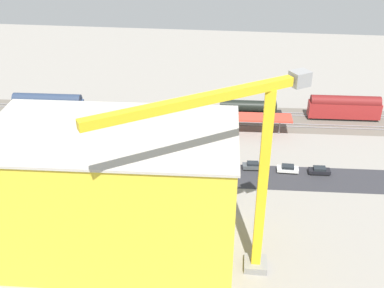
% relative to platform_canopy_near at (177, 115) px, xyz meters
% --- Properties ---
extents(ground_plane, '(200.69, 200.69, 0.00)m').
position_rel_platform_canopy_near_xyz_m(ground_plane, '(1.37, 14.18, -4.18)').
color(ground_plane, gray).
rests_on(ground_plane, ground).
extents(rail_bed, '(125.87, 18.81, 0.01)m').
position_rel_platform_canopy_near_xyz_m(rail_bed, '(1.37, -7.48, -4.18)').
color(rail_bed, '#665E54').
rests_on(rail_bed, ground).
extents(street_asphalt, '(125.67, 13.47, 0.01)m').
position_rel_platform_canopy_near_xyz_m(street_asphalt, '(1.37, 19.37, -4.18)').
color(street_asphalt, '#2D2D33').
rests_on(street_asphalt, ground).
extents(track_rails, '(125.36, 12.38, 0.12)m').
position_rel_platform_canopy_near_xyz_m(track_rails, '(1.37, -7.48, -4.00)').
color(track_rails, '#9E9EA8').
rests_on(track_rails, ground).
extents(platform_canopy_near, '(55.13, 6.46, 4.43)m').
position_rel_platform_canopy_near_xyz_m(platform_canopy_near, '(0.00, 0.00, 0.00)').
color(platform_canopy_near, '#C63D2D').
rests_on(platform_canopy_near, ground).
extents(locomotive, '(16.19, 3.54, 5.32)m').
position_rel_platform_canopy_near_xyz_m(locomotive, '(-17.84, -10.65, -2.28)').
color(locomotive, black).
rests_on(locomotive, ground).
extents(passenger_coach, '(18.05, 3.71, 6.38)m').
position_rel_platform_canopy_near_xyz_m(passenger_coach, '(-41.41, -10.65, -0.82)').
color(passenger_coach, black).
rests_on(passenger_coach, ground).
extents(freight_coach_far, '(18.24, 3.72, 6.19)m').
position_rel_platform_canopy_near_xyz_m(freight_coach_far, '(33.96, -4.31, -0.93)').
color(freight_coach_far, black).
rests_on(freight_coach_far, ground).
extents(parked_car_0, '(4.56, 2.00, 1.57)m').
position_rel_platform_canopy_near_xyz_m(parked_car_0, '(-32.16, 16.04, -3.49)').
color(parked_car_0, black).
rests_on(parked_car_0, ground).
extents(parked_car_1, '(4.48, 1.91, 1.59)m').
position_rel_platform_canopy_near_xyz_m(parked_car_1, '(-25.64, 16.06, -3.48)').
color(parked_car_1, black).
rests_on(parked_car_1, ground).
extents(parked_car_2, '(4.42, 2.01, 1.65)m').
position_rel_platform_canopy_near_xyz_m(parked_car_2, '(-18.32, 15.73, -3.44)').
color(parked_car_2, black).
rests_on(parked_car_2, ground).
extents(parked_car_3, '(4.49, 1.91, 1.58)m').
position_rel_platform_canopy_near_xyz_m(parked_car_3, '(-11.36, 16.24, -3.48)').
color(parked_car_3, black).
rests_on(parked_car_3, ground).
extents(construction_building, '(37.60, 21.18, 21.61)m').
position_rel_platform_canopy_near_xyz_m(construction_building, '(3.83, 42.34, 6.62)').
color(construction_building, yellow).
rests_on(construction_building, ground).
extents(construction_roof_slab, '(38.22, 21.81, 0.40)m').
position_rel_platform_canopy_near_xyz_m(construction_roof_slab, '(3.83, 42.34, 17.62)').
color(construction_roof_slab, '#B7B2A8').
rests_on(construction_roof_slab, construction_building).
extents(tower_crane, '(26.53, 18.14, 32.36)m').
position_rel_platform_canopy_near_xyz_m(tower_crane, '(-15.95, 46.47, 15.71)').
color(tower_crane, gray).
rests_on(tower_crane, ground).
extents(box_truck_0, '(8.63, 2.90, 3.46)m').
position_rel_platform_canopy_near_xyz_m(box_truck_0, '(-2.78, 25.49, -2.48)').
color(box_truck_0, black).
rests_on(box_truck_0, ground).
extents(box_truck_1, '(9.86, 3.48, 3.67)m').
position_rel_platform_canopy_near_xyz_m(box_truck_1, '(17.98, 26.11, -2.39)').
color(box_truck_1, black).
rests_on(box_truck_1, ground).
extents(street_tree_0, '(4.60, 4.60, 7.45)m').
position_rel_platform_canopy_near_xyz_m(street_tree_0, '(31.09, 23.56, 0.93)').
color(street_tree_0, brown).
rests_on(street_tree_0, ground).
extents(street_tree_1, '(4.55, 4.55, 6.84)m').
position_rel_platform_canopy_near_xyz_m(street_tree_1, '(19.11, 25.31, 0.35)').
color(street_tree_1, brown).
rests_on(street_tree_1, ground).
extents(street_tree_3, '(5.78, 5.78, 7.94)m').
position_rel_platform_canopy_near_xyz_m(street_tree_3, '(12.33, 24.29, 0.85)').
color(street_tree_3, brown).
rests_on(street_tree_3, ground).
extents(traffic_light, '(0.50, 0.36, 6.18)m').
position_rel_platform_canopy_near_xyz_m(traffic_light, '(5.90, 23.82, -0.07)').
color(traffic_light, '#333333').
rests_on(traffic_light, ground).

